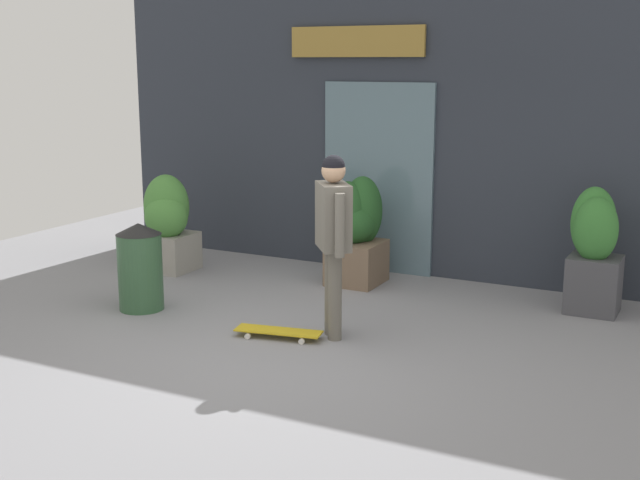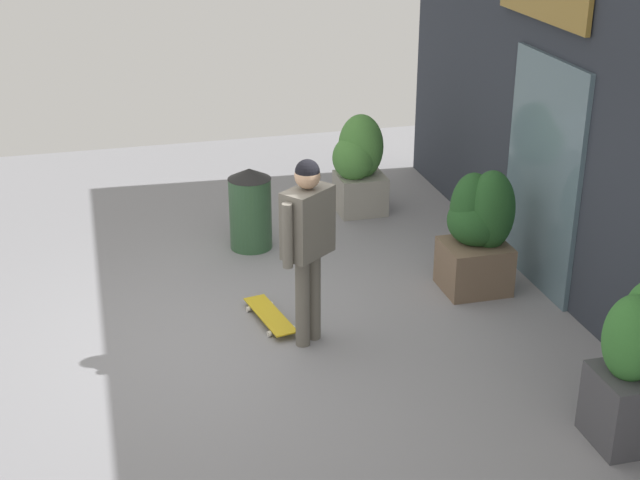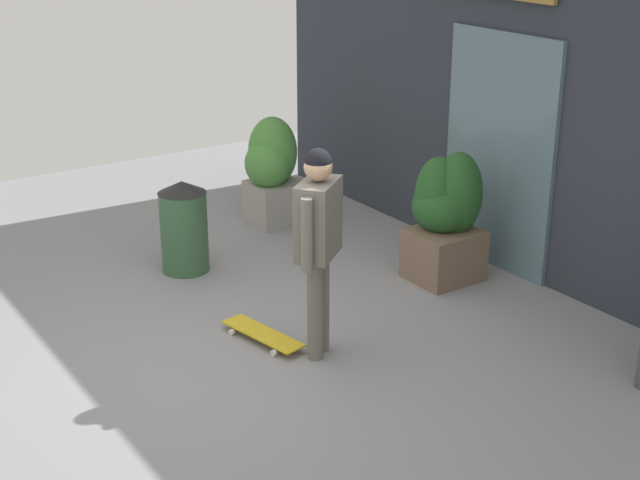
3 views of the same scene
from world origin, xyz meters
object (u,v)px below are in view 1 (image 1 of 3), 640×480
at_px(trash_bin, 140,266).
at_px(planter_box_left, 594,248).
at_px(planter_box_right, 168,221).
at_px(skateboard, 278,331).
at_px(planter_box_mid, 355,228).
at_px(skateboarder, 333,226).

bearing_deg(trash_bin, planter_box_left, 26.25).
bearing_deg(planter_box_right, skateboard, -32.90).
bearing_deg(planter_box_right, planter_box_left, 7.13).
bearing_deg(planter_box_right, planter_box_mid, 13.51).
height_order(planter_box_mid, trash_bin, planter_box_mid).
bearing_deg(planter_box_mid, skateboarder, -71.27).
bearing_deg(planter_box_left, skateboard, -138.02).
relative_size(skateboarder, planter_box_left, 1.33).
distance_m(skateboard, trash_bin, 1.81).
bearing_deg(planter_box_left, skateboarder, -135.92).
xyz_separation_m(skateboarder, planter_box_mid, (-0.65, 1.91, -0.42)).
bearing_deg(skateboarder, planter_box_mid, -109.27).
relative_size(skateboarder, planter_box_mid, 1.38).
xyz_separation_m(skateboarder, trash_bin, (-2.21, -0.11, -0.61)).
bearing_deg(skateboard, planter_box_left, -148.88).
distance_m(planter_box_left, trash_bin, 4.75).
relative_size(planter_box_left, trash_bin, 1.41).
distance_m(skateboarder, planter_box_left, 2.88).
xyz_separation_m(skateboard, planter_box_mid, (-0.20, 2.18, 0.59)).
relative_size(planter_box_right, planter_box_mid, 0.96).
height_order(skateboarder, planter_box_mid, skateboarder).
distance_m(planter_box_left, planter_box_right, 5.04).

